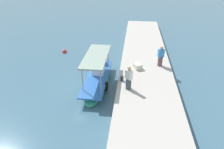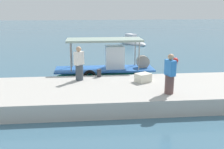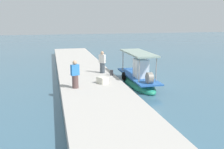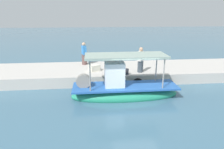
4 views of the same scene
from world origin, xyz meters
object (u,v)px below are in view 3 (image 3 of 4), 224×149
object	(u,v)px
main_fishing_boat	(138,79)
fisherman_near_bollard	(102,63)
fisherman_by_crate	(75,76)
cargo_crate	(103,80)
mooring_bollard	(112,73)

from	to	relation	value
main_fishing_boat	fisherman_near_bollard	distance (m)	3.15
fisherman_near_bollard	fisherman_by_crate	xyz separation A→B (m)	(4.00, -2.56, 0.01)
fisherman_by_crate	cargo_crate	bearing A→B (deg)	111.63
main_fishing_boat	fisherman_near_bollard	xyz separation A→B (m)	(-1.58, -2.51, 1.06)
mooring_bollard	cargo_crate	distance (m)	2.48
main_fishing_boat	cargo_crate	xyz separation A→B (m)	(1.65, -3.15, 0.48)
fisherman_by_crate	mooring_bollard	distance (m)	4.31
fisherman_by_crate	cargo_crate	distance (m)	2.15
mooring_bollard	main_fishing_boat	bearing A→B (deg)	74.84
fisherman_near_bollard	fisherman_by_crate	bearing A→B (deg)	-32.62
main_fishing_boat	fisherman_by_crate	distance (m)	5.72
fisherman_by_crate	cargo_crate	xyz separation A→B (m)	(-0.76, 1.92, -0.59)
cargo_crate	fisherman_by_crate	bearing A→B (deg)	-68.37
main_fishing_boat	cargo_crate	world-z (taller)	main_fishing_boat
fisherman_by_crate	mooring_bollard	size ratio (longest dim) A/B	4.26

